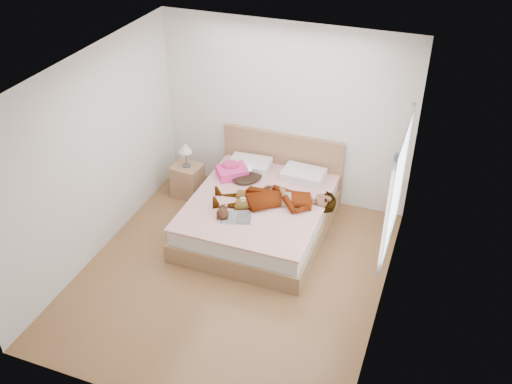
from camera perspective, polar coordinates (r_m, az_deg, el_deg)
ground at (r=7.16m, az=-2.41°, el=-8.22°), size 4.00×4.00×0.00m
woman at (r=7.43m, az=1.91°, el=-0.35°), size 1.74×1.09×0.22m
hair at (r=7.99m, az=-0.92°, el=1.68°), size 0.51×0.58×0.08m
phone at (r=7.85m, az=-0.59°, el=2.38°), size 0.08×0.11×0.05m
room_shell at (r=6.15m, az=13.84°, el=0.40°), size 4.00×4.00×4.00m
bed at (r=7.74m, az=0.48°, el=-1.92°), size 1.80×2.08×1.00m
towel at (r=8.02m, az=-2.45°, el=2.20°), size 0.52×0.51×0.21m
magazine at (r=7.20m, az=-2.03°, el=-2.59°), size 0.49×0.39×0.03m
coffee_mug at (r=7.41m, az=-1.26°, el=-1.02°), size 0.13×0.09×0.10m
plush_toy at (r=7.20m, az=-3.36°, el=-2.05°), size 0.20×0.26×0.13m
nightstand at (r=8.48m, az=-6.85°, el=1.40°), size 0.44×0.40×0.88m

